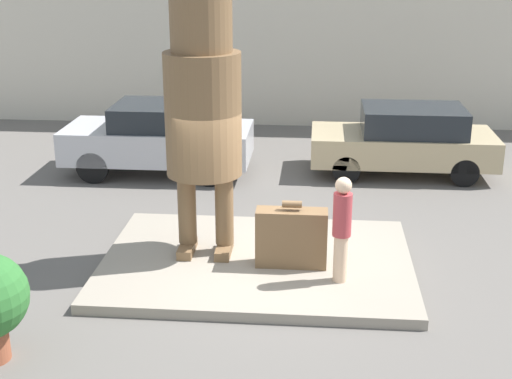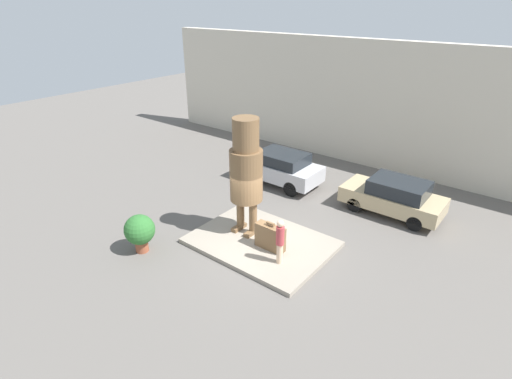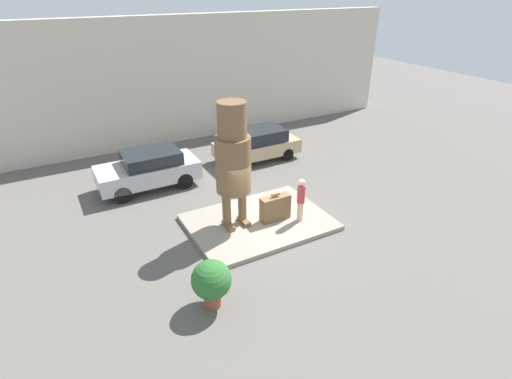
{
  "view_description": "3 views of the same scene",
  "coord_description": "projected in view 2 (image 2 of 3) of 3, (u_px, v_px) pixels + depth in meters",
  "views": [
    {
      "loc": [
        0.89,
        -10.43,
        4.96
      ],
      "look_at": [
        -0.02,
        0.06,
        1.31
      ],
      "focal_mm": 50.0,
      "sensor_mm": 36.0,
      "label": 1
    },
    {
      "loc": [
        7.49,
        -9.84,
        8.19
      ],
      "look_at": [
        -0.4,
        0.2,
        2.04
      ],
      "focal_mm": 28.0,
      "sensor_mm": 36.0,
      "label": 2
    },
    {
      "loc": [
        -6.01,
        -10.69,
        7.8
      ],
      "look_at": [
        -0.08,
        0.06,
        1.41
      ],
      "focal_mm": 28.0,
      "sensor_mm": 36.0,
      "label": 3
    }
  ],
  "objects": [
    {
      "name": "pedestal",
      "position": [
        261.0,
        242.0,
        14.66
      ],
      "size": [
        4.94,
        3.61,
        0.16
      ],
      "color": "gray",
      "rests_on": "ground_plane"
    },
    {
      "name": "tourist",
      "position": [
        280.0,
        240.0,
        13.02
      ],
      "size": [
        0.28,
        0.28,
        1.63
      ],
      "color": "beige",
      "rests_on": "pedestal"
    },
    {
      "name": "ground_plane",
      "position": [
        261.0,
        244.0,
        14.7
      ],
      "size": [
        60.0,
        60.0,
        0.0
      ],
      "primitive_type": "plane",
      "color": "#605B56"
    },
    {
      "name": "parked_car_tan",
      "position": [
        394.0,
        196.0,
        16.47
      ],
      "size": [
        4.07,
        1.8,
        1.53
      ],
      "rotation": [
        0.0,
        0.0,
        3.14
      ],
      "color": "tan",
      "rests_on": "ground_plane"
    },
    {
      "name": "planter_pot",
      "position": [
        140.0,
        231.0,
        13.95
      ],
      "size": [
        1.08,
        1.08,
        1.42
      ],
      "color": "brown",
      "rests_on": "ground_plane"
    },
    {
      "name": "parked_car_silver",
      "position": [
        279.0,
        167.0,
        19.18
      ],
      "size": [
        4.15,
        1.85,
        1.6
      ],
      "rotation": [
        0.0,
        0.0,
        3.14
      ],
      "color": "#B7B7BC",
      "rests_on": "ground_plane"
    },
    {
      "name": "statue_figure",
      "position": [
        246.0,
        168.0,
        14.14
      ],
      "size": [
        1.19,
        1.19,
        4.4
      ],
      "color": "brown",
      "rests_on": "pedestal"
    },
    {
      "name": "building_backdrop",
      "position": [
        379.0,
        106.0,
        20.27
      ],
      "size": [
        28.0,
        0.6,
        6.41
      ],
      "color": "beige",
      "rests_on": "ground_plane"
    },
    {
      "name": "giant_suitcase",
      "position": [
        270.0,
        237.0,
        13.97
      ],
      "size": [
        1.11,
        0.37,
        1.07
      ],
      "color": "brown",
      "rests_on": "pedestal"
    }
  ]
}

